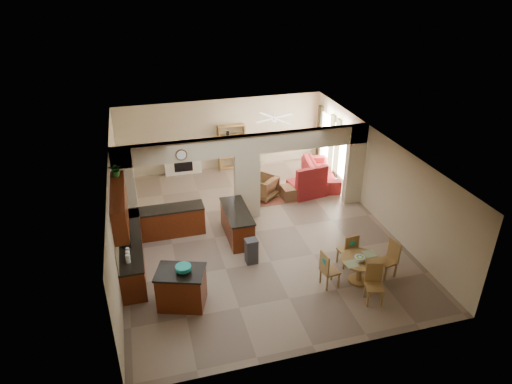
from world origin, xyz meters
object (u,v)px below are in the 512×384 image
object	(u,v)px
dining_table	(360,266)
sofa	(320,172)
kitchen_island	(182,288)
armchair	(263,187)

from	to	relation	value
dining_table	sofa	bearing A→B (deg)	77.20
kitchen_island	sofa	world-z (taller)	kitchen_island
dining_table	sofa	xyz separation A→B (m)	(1.33, 5.85, -0.11)
kitchen_island	armchair	xyz separation A→B (m)	(3.44, 4.83, -0.10)
sofa	armchair	xyz separation A→B (m)	(-2.44, -0.70, 0.03)
kitchen_island	sofa	xyz separation A→B (m)	(5.88, 5.53, -0.13)
kitchen_island	sofa	bearing A→B (deg)	62.13
kitchen_island	sofa	size ratio (longest dim) A/B	0.53
dining_table	armchair	xyz separation A→B (m)	(-1.11, 5.15, -0.08)
kitchen_island	armchair	world-z (taller)	kitchen_island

